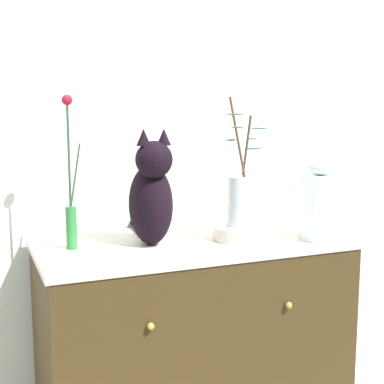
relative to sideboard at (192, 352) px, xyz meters
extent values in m
cube|color=silver|center=(0.00, 0.35, 0.86)|extent=(4.40, 0.08, 2.60)
cube|color=#392B13|center=(0.00, 0.00, -0.01)|extent=(1.12, 0.53, 0.86)
cube|color=beige|center=(0.00, 0.00, 0.43)|extent=(1.15, 0.54, 0.02)
sphere|color=#B79338|center=(-0.25, -0.28, 0.25)|extent=(0.02, 0.02, 0.02)
sphere|color=#B79338|center=(0.25, -0.28, 0.25)|extent=(0.02, 0.02, 0.02)
ellipsoid|color=black|center=(-0.16, -0.01, 0.59)|extent=(0.17, 0.22, 0.29)
sphere|color=black|center=(-0.17, -0.06, 0.76)|extent=(0.13, 0.13, 0.13)
cone|color=black|center=(-0.13, -0.07, 0.83)|extent=(0.05, 0.05, 0.06)
cone|color=black|center=(-0.20, -0.06, 0.83)|extent=(0.05, 0.05, 0.06)
cylinder|color=black|center=(-0.14, 0.20, 0.46)|extent=(0.05, 0.21, 0.03)
cylinder|color=#2B7B36|center=(-0.44, 0.03, 0.52)|extent=(0.04, 0.04, 0.15)
cylinder|color=#224C2A|center=(-0.44, 0.03, 0.77)|extent=(0.01, 0.01, 0.35)
sphere|color=maroon|center=(-0.44, 0.03, 0.96)|extent=(0.04, 0.04, 0.04)
cylinder|color=#214A27|center=(-0.42, 0.03, 0.70)|extent=(0.04, 0.01, 0.22)
cylinder|color=silver|center=(0.17, -0.06, 0.47)|extent=(0.20, 0.20, 0.05)
cylinder|color=silver|center=(0.17, -0.06, 0.59)|extent=(0.10, 0.10, 0.19)
cylinder|color=#4F3A2C|center=(0.19, -0.06, 0.76)|extent=(0.02, 0.07, 0.30)
ellipsoid|color=#1C4732|center=(0.23, -0.04, 0.78)|extent=(0.07, 0.04, 0.01)
ellipsoid|color=#205423|center=(0.22, -0.04, 0.82)|extent=(0.05, 0.08, 0.01)
ellipsoid|color=#224E26|center=(0.25, -0.04, 0.85)|extent=(0.07, 0.08, 0.01)
cylinder|color=#553122|center=(0.15, -0.07, 0.79)|extent=(0.06, 0.07, 0.36)
ellipsoid|color=#205529|center=(0.11, -0.09, 0.82)|extent=(0.08, 0.07, 0.01)
ellipsoid|color=#2B5234|center=(0.12, -0.12, 0.86)|extent=(0.05, 0.08, 0.01)
ellipsoid|color=#245322|center=(0.12, -0.11, 0.91)|extent=(0.08, 0.06, 0.01)
cube|color=white|center=(0.44, -0.17, 0.57)|extent=(0.11, 0.11, 0.24)
ellipsoid|color=silver|center=(0.44, -0.17, 0.72)|extent=(0.10, 0.10, 0.06)
sphere|color=white|center=(0.44, -0.17, 0.76)|extent=(0.02, 0.02, 0.02)
camera|label=1|loc=(-0.77, -1.92, 0.96)|focal=53.46mm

